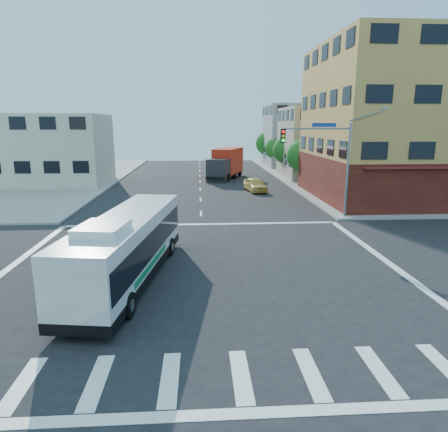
{
  "coord_description": "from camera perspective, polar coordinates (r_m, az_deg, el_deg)",
  "views": [
    {
      "loc": [
        -0.1,
        -17.88,
        6.92
      ],
      "look_at": [
        1.31,
        4.69,
        1.69
      ],
      "focal_mm": 32.0,
      "sensor_mm": 36.0,
      "label": 1
    }
  ],
  "objects": [
    {
      "name": "building_west",
      "position": [
        50.84,
        -23.29,
        8.69
      ],
      "size": [
        12.06,
        10.06,
        8.0
      ],
      "color": "beige",
      "rests_on": "ground"
    },
    {
      "name": "street_tree_b",
      "position": [
        55.21,
        9.11,
        9.57
      ],
      "size": [
        3.8,
        3.8,
        5.79
      ],
      "color": "#361F13",
      "rests_on": "ground"
    },
    {
      "name": "transit_bus",
      "position": [
        18.35,
        -13.58,
        -4.17
      ],
      "size": [
        3.94,
        11.37,
        3.3
      ],
      "rotation": [
        0.0,
        0.0,
        -0.14
      ],
      "color": "black",
      "rests_on": "ground"
    },
    {
      "name": "building_east_far",
      "position": [
        68.06,
        11.17,
        11.17
      ],
      "size": [
        12.06,
        10.06,
        10.0
      ],
      "color": "gray",
      "rests_on": "ground"
    },
    {
      "name": "street_tree_a",
      "position": [
        47.46,
        11.21,
        8.75
      ],
      "size": [
        3.6,
        3.6,
        5.53
      ],
      "color": "#361F13",
      "rests_on": "ground"
    },
    {
      "name": "corner_building_ne",
      "position": [
        41.55,
        25.78,
        10.33
      ],
      "size": [
        18.1,
        15.44,
        14.0
      ],
      "color": "#BD8244",
      "rests_on": "ground"
    },
    {
      "name": "parked_car",
      "position": [
        42.05,
        4.47,
        4.51
      ],
      "size": [
        2.39,
        4.48,
        1.45
      ],
      "primitive_type": "imported",
      "rotation": [
        0.0,
        0.0,
        0.16
      ],
      "color": "#DEBD55",
      "rests_on": "ground"
    },
    {
      "name": "building_east_near",
      "position": [
        54.65,
        14.87,
        10.06
      ],
      "size": [
        12.06,
        10.06,
        9.0
      ],
      "color": "tan",
      "rests_on": "ground"
    },
    {
      "name": "box_truck",
      "position": [
        51.84,
        0.23,
        7.42
      ],
      "size": [
        5.31,
        8.82,
        3.83
      ],
      "rotation": [
        0.0,
        0.0,
        -0.36
      ],
      "color": "#222227",
      "rests_on": "ground"
    },
    {
      "name": "street_tree_c",
      "position": [
        63.05,
        7.51,
        9.77
      ],
      "size": [
        3.4,
        3.4,
        5.29
      ],
      "color": "#361F13",
      "rests_on": "ground"
    },
    {
      "name": "signal_mast_ne",
      "position": [
        30.0,
        14.42,
        8.91
      ],
      "size": [
        7.91,
        1.13,
        8.07
      ],
      "color": "slate",
      "rests_on": "ground"
    },
    {
      "name": "street_tree_d",
      "position": [
        70.89,
        6.28,
        10.49
      ],
      "size": [
        4.0,
        4.0,
        6.03
      ],
      "color": "#361F13",
      "rests_on": "ground"
    },
    {
      "name": "ground",
      "position": [
        19.17,
        -3.07,
        -8.17
      ],
      "size": [
        120.0,
        120.0,
        0.0
      ],
      "primitive_type": "plane",
      "color": "black",
      "rests_on": "ground"
    }
  ]
}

